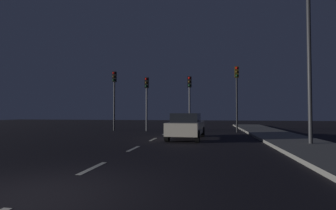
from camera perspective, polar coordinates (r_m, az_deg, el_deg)
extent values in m
plane|color=black|center=(11.62, -6.97, -9.44)|extent=(80.00, 80.00, 0.00)
cube|color=gray|center=(11.92, 30.64, -8.65)|extent=(3.00, 40.00, 0.15)
cube|color=silver|center=(7.56, -16.73, -13.54)|extent=(0.16, 1.60, 0.01)
cube|color=silver|center=(11.05, -7.87, -9.82)|extent=(0.16, 1.60, 0.01)
cube|color=silver|center=(14.69, -3.41, -7.81)|extent=(0.16, 1.60, 0.01)
cube|color=silver|center=(18.40, -0.75, -6.59)|extent=(0.16, 1.60, 0.01)
cylinder|color=#2D2D30|center=(22.05, -12.15, 0.88)|extent=(0.14, 0.14, 5.11)
cube|color=black|center=(22.24, -12.11, 6.30)|extent=(0.32, 0.24, 0.90)
sphere|color=red|center=(22.14, -12.26, 7.13)|extent=(0.20, 0.20, 0.20)
sphere|color=#3F2D0C|center=(22.10, -12.26, 6.36)|extent=(0.20, 0.20, 0.20)
sphere|color=#0C3319|center=(22.06, -12.27, 5.59)|extent=(0.20, 0.20, 0.20)
cylinder|color=#4C4C51|center=(21.15, -4.89, 0.18)|extent=(0.14, 0.14, 4.53)
cube|color=black|center=(21.29, -4.87, 5.07)|extent=(0.32, 0.24, 0.90)
sphere|color=red|center=(21.17, -4.98, 5.93)|extent=(0.20, 0.20, 0.20)
sphere|color=#3F2D0C|center=(21.13, -4.98, 5.12)|extent=(0.20, 0.20, 0.20)
sphere|color=#0C3319|center=(21.10, -4.98, 4.31)|extent=(0.20, 0.20, 0.20)
cylinder|color=#4C4C51|center=(20.55, 4.93, 0.23)|extent=(0.14, 0.14, 4.53)
cube|color=black|center=(20.69, 4.92, 5.27)|extent=(0.32, 0.24, 0.90)
sphere|color=red|center=(20.58, 4.88, 6.15)|extent=(0.20, 0.20, 0.20)
sphere|color=#3F2D0C|center=(20.54, 4.88, 5.32)|extent=(0.20, 0.20, 0.20)
sphere|color=#0C3319|center=(20.50, 4.89, 4.49)|extent=(0.20, 0.20, 0.20)
cylinder|color=black|center=(20.61, 15.39, 1.27)|extent=(0.14, 0.14, 5.24)
cube|color=#382D0C|center=(20.84, 15.35, 7.24)|extent=(0.32, 0.24, 0.90)
sphere|color=red|center=(20.73, 15.38, 8.13)|extent=(0.20, 0.20, 0.20)
sphere|color=#3F2D0C|center=(20.68, 15.39, 7.31)|extent=(0.20, 0.20, 0.20)
sphere|color=#0C3319|center=(20.64, 15.40, 6.49)|extent=(0.20, 0.20, 0.20)
cube|color=beige|center=(14.84, 4.24, -5.19)|extent=(1.97, 4.40, 0.69)
cube|color=black|center=(14.61, 4.11, -2.89)|extent=(1.63, 2.02, 0.51)
cylinder|color=black|center=(16.58, 2.30, -6.03)|extent=(0.26, 0.65, 0.64)
cylinder|color=black|center=(16.36, 7.88, -6.07)|extent=(0.26, 0.65, 0.64)
cylinder|color=black|center=(13.45, -0.19, -7.03)|extent=(0.26, 0.65, 0.64)
cylinder|color=black|center=(13.18, 6.70, -7.12)|extent=(0.26, 0.65, 0.64)
cylinder|color=#2D2D30|center=(13.39, 29.49, 8.25)|extent=(0.18, 0.18, 7.66)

